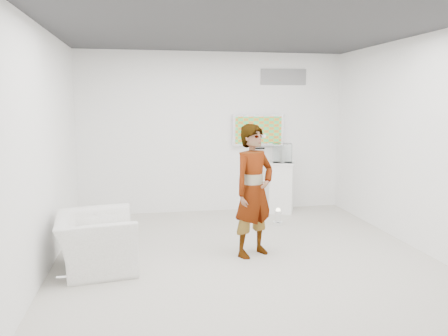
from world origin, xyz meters
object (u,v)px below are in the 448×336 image
at_px(tv, 258,130).
at_px(pedestal, 282,187).
at_px(armchair, 96,242).
at_px(person, 254,191).
at_px(floor_uplight, 278,217).

relative_size(tv, pedestal, 1.04).
height_order(tv, armchair, tv).
distance_m(tv, armchair, 4.01).
distance_m(tv, person, 2.68).
height_order(person, pedestal, person).
relative_size(person, pedestal, 1.86).
bearing_deg(tv, pedestal, -37.94).
relative_size(tv, floor_uplight, 3.58).
relative_size(pedestal, floor_uplight, 3.44).
xyz_separation_m(person, pedestal, (1.10, 2.20, -0.42)).
height_order(armchair, pedestal, pedestal).
xyz_separation_m(armchair, floor_uplight, (2.83, 1.48, -0.21)).
xyz_separation_m(tv, floor_uplight, (0.06, -1.16, -1.41)).
xyz_separation_m(pedestal, floor_uplight, (-0.33, -0.85, -0.34)).
distance_m(tv, floor_uplight, 1.83).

